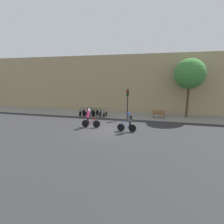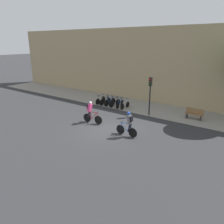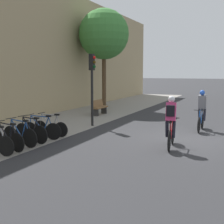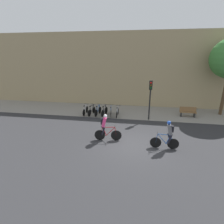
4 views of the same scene
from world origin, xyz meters
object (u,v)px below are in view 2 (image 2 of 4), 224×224
object	(u,v)px
parked_bike_2	(110,102)
parked_bike_3	(115,103)
parked_bike_5	(125,105)
cyclist_pink	(91,112)
traffic_light_pole	(150,89)
parked_bike_4	(120,104)
bench	(194,114)
cyclist_grey	(129,123)
parked_bike_0	(101,100)
parked_bike_1	(105,101)

from	to	relation	value
parked_bike_2	parked_bike_3	bearing A→B (deg)	0.03
parked_bike_3	parked_bike_5	world-z (taller)	parked_bike_3
cyclist_pink	traffic_light_pole	size ratio (longest dim) A/B	0.53
cyclist_pink	parked_bike_4	size ratio (longest dim) A/B	1.09
bench	cyclist_grey	bearing A→B (deg)	-112.62
traffic_light_pole	parked_bike_0	bearing A→B (deg)	175.61
cyclist_grey	traffic_light_pole	bearing A→B (deg)	100.56
cyclist_pink	cyclist_grey	xyz separation A→B (m)	(3.87, -0.48, 0.00)
cyclist_grey	parked_bike_2	xyz separation A→B (m)	(-5.58, 5.38, -0.55)
cyclist_pink	parked_bike_4	world-z (taller)	cyclist_pink
parked_bike_5	cyclist_pink	bearing A→B (deg)	-91.59
cyclist_grey	cyclist_pink	bearing A→B (deg)	172.86
parked_bike_1	parked_bike_5	xyz separation A→B (m)	(2.46, -0.00, -0.01)
parked_bike_0	parked_bike_4	bearing A→B (deg)	-0.01
parked_bike_2	bench	world-z (taller)	parked_bike_2
parked_bike_2	bench	bearing A→B (deg)	6.33
parked_bike_1	parked_bike_2	size ratio (longest dim) A/B	0.98
bench	parked_bike_3	bearing A→B (deg)	-173.16
cyclist_grey	parked_bike_2	size ratio (longest dim) A/B	1.09
cyclist_pink	parked_bike_1	bearing A→B (deg)	115.37
parked_bike_5	parked_bike_0	bearing A→B (deg)	179.98
parked_bike_5	parked_bike_3	bearing A→B (deg)	179.92
parked_bike_2	parked_bike_5	xyz separation A→B (m)	(1.84, -0.00, -0.02)
parked_bike_0	bench	xyz separation A→B (m)	(9.42, 0.91, 0.07)
traffic_light_pole	bench	world-z (taller)	traffic_light_pole
parked_bike_2	parked_bike_5	size ratio (longest dim) A/B	1.02
parked_bike_0	traffic_light_pole	distance (m)	6.22
parked_bike_0	parked_bike_1	world-z (taller)	parked_bike_0
parked_bike_0	parked_bike_5	distance (m)	3.07
parked_bike_3	cyclist_pink	bearing A→B (deg)	-77.40
bench	parked_bike_1	bearing A→B (deg)	-174.10
cyclist_grey	parked_bike_1	world-z (taller)	cyclist_grey
parked_bike_4	bench	world-z (taller)	parked_bike_4
parked_bike_2	parked_bike_3	xyz separation A→B (m)	(0.61, 0.00, 0.00)
cyclist_grey	parked_bike_1	xyz separation A→B (m)	(-6.19, 5.38, -0.56)
cyclist_pink	parked_bike_3	size ratio (longest dim) A/B	1.11
cyclist_pink	traffic_light_pole	xyz separation A→B (m)	(2.95, 4.44, 1.42)
parked_bike_1	bench	world-z (taller)	parked_bike_1
cyclist_grey	parked_bike_5	distance (m)	6.57
parked_bike_0	traffic_light_pole	bearing A→B (deg)	-4.39
cyclist_pink	parked_bike_0	world-z (taller)	cyclist_pink
parked_bike_0	parked_bike_1	distance (m)	0.61
parked_bike_0	parked_bike_5	world-z (taller)	parked_bike_0
parked_bike_2	parked_bike_4	size ratio (longest dim) A/B	0.99
parked_bike_3	parked_bike_5	bearing A→B (deg)	-0.08
parked_bike_4	traffic_light_pole	distance (m)	3.98
cyclist_grey	parked_bike_5	xyz separation A→B (m)	(-3.73, 5.38, -0.57)
parked_bike_1	parked_bike_5	size ratio (longest dim) A/B	1.00
parked_bike_2	parked_bike_5	distance (m)	1.84
parked_bike_2	parked_bike_3	size ratio (longest dim) A/B	1.01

